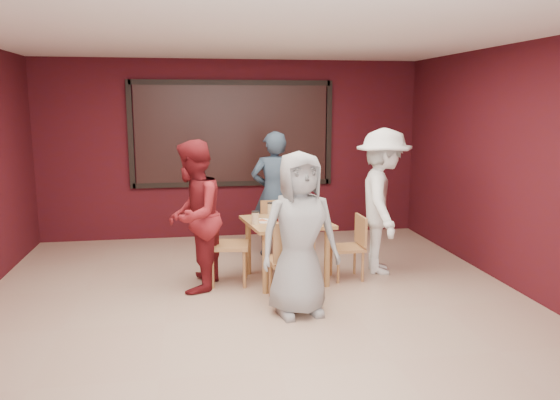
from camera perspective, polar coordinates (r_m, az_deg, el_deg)
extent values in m
plane|color=tan|center=(5.64, -1.92, -12.11)|extent=(7.00, 7.00, 0.00)
cube|color=black|center=(8.66, -4.98, 6.90)|extent=(3.00, 0.02, 1.50)
cube|color=#AF8A47|center=(6.54, 0.67, -2.32)|extent=(1.07, 1.07, 0.04)
cylinder|color=#AF8A47|center=(6.87, -3.33, -4.91)|extent=(0.07, 0.07, 0.70)
cylinder|color=#AF8A47|center=(7.09, 2.57, -4.42)|extent=(0.07, 0.07, 0.70)
cylinder|color=#AF8A47|center=(6.18, -1.54, -6.64)|extent=(0.07, 0.07, 0.70)
cylinder|color=#AF8A47|center=(6.42, 4.94, -6.02)|extent=(0.07, 0.07, 0.70)
cylinder|color=white|center=(6.25, 1.14, -2.67)|extent=(0.24, 0.24, 0.01)
cone|color=#C38D44|center=(6.25, 1.14, -2.54)|extent=(0.22, 0.22, 0.02)
cylinder|color=beige|center=(6.17, 2.48, -2.23)|extent=(0.09, 0.09, 0.14)
cylinder|color=black|center=(6.16, 2.49, -1.54)|extent=(0.09, 0.09, 0.01)
cylinder|color=white|center=(6.82, 0.23, -1.58)|extent=(0.24, 0.24, 0.01)
cone|color=#C38D44|center=(6.82, 0.23, -1.46)|extent=(0.22, 0.22, 0.02)
cylinder|color=beige|center=(6.88, -0.96, -0.94)|extent=(0.09, 0.09, 0.14)
cylinder|color=black|center=(6.86, -0.96, -0.32)|extent=(0.09, 0.09, 0.01)
cylinder|color=white|center=(6.49, -1.92, -2.19)|extent=(0.24, 0.24, 0.01)
cone|color=#C38D44|center=(6.49, -1.92, -2.06)|extent=(0.22, 0.22, 0.02)
cylinder|color=beige|center=(6.34, -2.58, -1.90)|extent=(0.09, 0.09, 0.14)
cylinder|color=black|center=(6.32, -2.59, -1.23)|extent=(0.09, 0.09, 0.01)
cylinder|color=white|center=(6.59, 3.21, -2.01)|extent=(0.24, 0.24, 0.01)
cone|color=#C38D44|center=(6.59, 3.21, -1.88)|extent=(0.22, 0.22, 0.02)
cylinder|color=beige|center=(6.72, 3.73, -1.22)|extent=(0.09, 0.09, 0.14)
cylinder|color=black|center=(6.71, 3.74, -0.58)|extent=(0.09, 0.09, 0.01)
cylinder|color=silver|center=(6.51, 1.40, -1.76)|extent=(0.06, 0.06, 0.10)
cylinder|color=silver|center=(6.45, 0.96, -1.93)|extent=(0.05, 0.05, 0.08)
cylinder|color=red|center=(6.46, 0.05, -1.64)|extent=(0.07, 0.07, 0.15)
cube|color=black|center=(6.54, 0.00, -1.63)|extent=(0.14, 0.10, 0.11)
cube|color=#B47046|center=(5.91, 1.05, -6.39)|extent=(0.46, 0.46, 0.04)
cylinder|color=#B47046|center=(6.18, 2.32, -7.94)|extent=(0.04, 0.04, 0.43)
cylinder|color=#B47046|center=(6.11, -0.98, -8.15)|extent=(0.04, 0.04, 0.43)
cylinder|color=#B47046|center=(5.85, 3.16, -9.00)|extent=(0.04, 0.04, 0.43)
cylinder|color=#B47046|center=(5.78, -0.33, -9.24)|extent=(0.04, 0.04, 0.43)
cube|color=#B47046|center=(5.65, 1.50, -4.49)|extent=(0.44, 0.05, 0.42)
cube|color=#B47046|center=(7.25, -0.19, -3.58)|extent=(0.43, 0.43, 0.04)
cylinder|color=#B47046|center=(7.12, -1.21, -5.65)|extent=(0.03, 0.03, 0.40)
cylinder|color=#B47046|center=(7.18, 1.37, -5.50)|extent=(0.03, 0.03, 0.40)
cylinder|color=#B47046|center=(7.43, -1.70, -4.97)|extent=(0.03, 0.03, 0.40)
cylinder|color=#B47046|center=(7.49, 0.78, -4.84)|extent=(0.03, 0.03, 0.40)
cube|color=#B47046|center=(7.37, -0.49, -1.50)|extent=(0.41, 0.05, 0.39)
cube|color=#B47046|center=(6.52, -5.34, -4.73)|extent=(0.51, 0.51, 0.04)
cylinder|color=#B47046|center=(6.40, -3.75, -7.27)|extent=(0.04, 0.04, 0.45)
cylinder|color=#B47046|center=(6.75, -3.63, -6.33)|extent=(0.04, 0.04, 0.45)
cylinder|color=#B47046|center=(6.42, -7.07, -7.26)|extent=(0.04, 0.04, 0.45)
cylinder|color=#B47046|center=(6.77, -6.78, -6.32)|extent=(0.04, 0.04, 0.45)
cube|color=#B47046|center=(6.47, -7.21, -2.49)|extent=(0.10, 0.46, 0.43)
cube|color=#B47046|center=(6.72, 7.02, -5.00)|extent=(0.39, 0.39, 0.04)
cylinder|color=#B47046|center=(6.87, 5.37, -6.38)|extent=(0.03, 0.03, 0.37)
cylinder|color=#B47046|center=(6.59, 6.11, -7.12)|extent=(0.03, 0.03, 0.37)
cylinder|color=#B47046|center=(6.96, 7.80, -6.22)|extent=(0.03, 0.03, 0.37)
cylinder|color=#B47046|center=(6.69, 8.64, -6.93)|extent=(0.03, 0.03, 0.37)
cube|color=#B47046|center=(6.72, 8.45, -3.14)|extent=(0.04, 0.38, 0.36)
imported|color=#969696|center=(5.48, 2.03, -3.60)|extent=(0.89, 0.65, 1.67)
imported|color=#304255|center=(7.64, -0.65, 0.65)|extent=(0.66, 0.45, 1.75)
imported|color=maroon|center=(6.27, -9.04, -1.68)|extent=(0.84, 0.98, 1.73)
imported|color=white|center=(6.96, 10.68, -0.15)|extent=(0.93, 1.30, 1.83)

